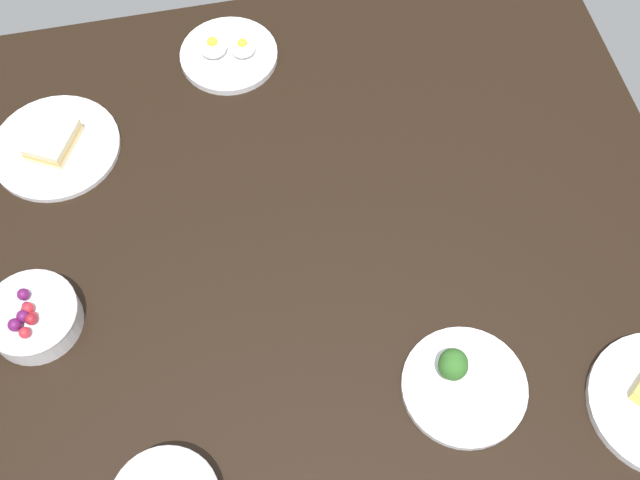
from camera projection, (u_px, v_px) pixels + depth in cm
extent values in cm
cube|color=black|center=(320.00, 252.00, 133.75)|extent=(123.65, 114.68, 4.00)
cylinder|color=silver|center=(464.00, 387.00, 119.74)|extent=(18.67, 18.67, 1.25)
torus|color=#B7B7BC|center=(465.00, 385.00, 119.19)|extent=(16.93, 16.93, 0.50)
cylinder|color=#9EBC72|center=(451.00, 369.00, 119.42)|extent=(1.50, 1.50, 1.93)
sphere|color=#2D6023|center=(453.00, 363.00, 117.17)|extent=(4.28, 4.28, 4.28)
cylinder|color=#9EBC72|center=(451.00, 372.00, 119.23)|extent=(1.54, 1.54, 1.87)
sphere|color=#2D6023|center=(453.00, 366.00, 116.97)|extent=(4.41, 4.41, 4.41)
cylinder|color=silver|center=(229.00, 55.00, 150.96)|extent=(18.15, 18.15, 1.35)
torus|color=#B7B7BC|center=(229.00, 53.00, 150.37)|extent=(16.47, 16.47, 0.50)
ellipsoid|color=white|center=(213.00, 47.00, 149.19)|extent=(5.11, 5.11, 2.81)
sphere|color=yellow|center=(212.00, 42.00, 148.08)|extent=(2.04, 2.04, 2.04)
ellipsoid|color=white|center=(243.00, 48.00, 149.27)|extent=(4.65, 4.65, 2.56)
sphere|color=yellow|center=(242.00, 43.00, 148.26)|extent=(1.86, 1.86, 1.86)
cylinder|color=silver|center=(34.00, 317.00, 123.49)|extent=(14.11, 14.11, 4.30)
torus|color=silver|center=(30.00, 312.00, 121.61)|extent=(14.35, 14.35, 0.80)
sphere|color=maroon|center=(26.00, 310.00, 120.91)|extent=(1.56, 1.56, 1.56)
sphere|color=#59144C|center=(23.00, 294.00, 121.97)|extent=(1.89, 1.89, 1.89)
sphere|color=#B2232D|center=(28.00, 308.00, 120.86)|extent=(1.87, 1.87, 1.87)
sphere|color=#59144C|center=(27.00, 306.00, 121.25)|extent=(1.44, 1.44, 1.44)
sphere|color=#59144C|center=(15.00, 325.00, 119.46)|extent=(2.06, 2.06, 2.06)
sphere|color=#B2232D|center=(33.00, 316.00, 120.45)|extent=(1.45, 1.45, 1.45)
sphere|color=#B2232D|center=(25.00, 333.00, 119.02)|extent=(1.74, 1.74, 1.74)
sphere|color=#59144C|center=(23.00, 316.00, 120.18)|extent=(1.97, 1.97, 1.97)
sphere|color=maroon|center=(31.00, 319.00, 120.03)|extent=(1.83, 1.83, 1.83)
cylinder|color=silver|center=(56.00, 147.00, 140.96)|extent=(22.24, 22.24, 1.01)
torus|color=#B7B7BC|center=(55.00, 146.00, 140.51)|extent=(20.07, 20.07, 0.50)
cube|color=beige|center=(54.00, 144.00, 139.99)|extent=(10.38, 11.23, 1.20)
cube|color=#E5B24C|center=(52.00, 140.00, 139.12)|extent=(10.38, 11.23, 0.80)
cube|color=beige|center=(51.00, 137.00, 138.24)|extent=(10.38, 11.23, 1.20)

